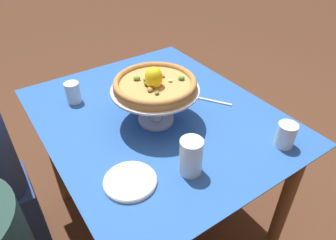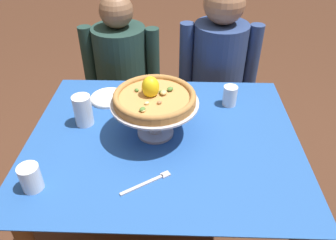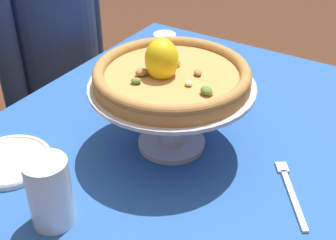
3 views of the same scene
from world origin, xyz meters
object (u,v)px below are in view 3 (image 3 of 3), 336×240
object	(u,v)px
water_glass_back_right	(165,51)
diner_right	(59,80)
pizza	(171,74)
side_plate	(9,161)
dinner_fork	(290,190)
water_glass_side_left	(50,195)
pizza_stand	(172,103)

from	to	relation	value
water_glass_back_right	diner_right	size ratio (longest dim) A/B	0.08
pizza	side_plate	distance (m)	0.39
side_plate	pizza	bearing A→B (deg)	-46.54
side_plate	dinner_fork	world-z (taller)	side_plate
water_glass_side_left	water_glass_back_right	bearing A→B (deg)	14.79
pizza	water_glass_back_right	distance (m)	0.43
pizza	diner_right	world-z (taller)	diner_right
pizza_stand	pizza	distance (m)	0.07
pizza	diner_right	size ratio (longest dim) A/B	0.27
pizza_stand	pizza	bearing A→B (deg)	135.55
pizza_stand	water_glass_back_right	xyz separation A→B (m)	(0.33, 0.23, -0.07)
water_glass_back_right	dinner_fork	world-z (taller)	water_glass_back_right
water_glass_back_right	dinner_fork	bearing A→B (deg)	-123.69
dinner_fork	diner_right	bearing A→B (deg)	70.91
pizza	water_glass_back_right	xyz separation A→B (m)	(0.33, 0.23, -0.14)
pizza_stand	water_glass_side_left	size ratio (longest dim) A/B	2.57
water_glass_side_left	dinner_fork	xyz separation A→B (m)	(0.31, -0.34, -0.06)
pizza_stand	diner_right	bearing A→B (deg)	64.45
pizza	dinner_fork	size ratio (longest dim) A/B	1.88
water_glass_back_right	dinner_fork	xyz separation A→B (m)	(-0.34, -0.51, -0.04)
pizza_stand	water_glass_back_right	size ratio (longest dim) A/B	3.67
pizza	dinner_fork	distance (m)	0.33
pizza_stand	dinner_fork	xyz separation A→B (m)	(-0.01, -0.28, -0.11)
dinner_fork	pizza_stand	bearing A→B (deg)	88.61
water_glass_side_left	dinner_fork	size ratio (longest dim) A/B	0.79
diner_right	pizza_stand	bearing A→B (deg)	-115.55
pizza	dinner_fork	xyz separation A→B (m)	(-0.01, -0.28, -0.18)
dinner_fork	diner_right	xyz separation A→B (m)	(0.33, 0.97, -0.19)
side_plate	dinner_fork	distance (m)	0.59
water_glass_side_left	side_plate	world-z (taller)	water_glass_side_left
diner_right	dinner_fork	bearing A→B (deg)	-109.09
side_plate	diner_right	size ratio (longest dim) A/B	0.15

